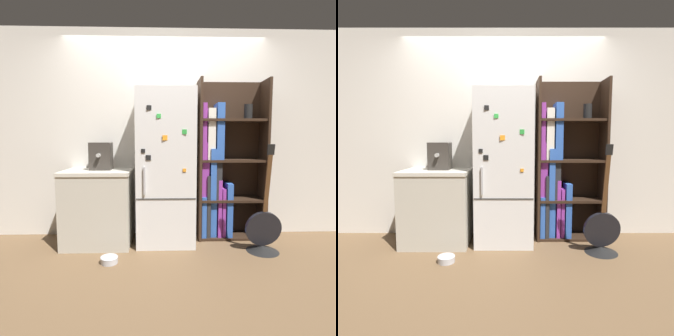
% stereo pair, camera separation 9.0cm
% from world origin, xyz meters
% --- Properties ---
extents(ground_plane, '(16.00, 16.00, 0.00)m').
position_xyz_m(ground_plane, '(0.00, 0.00, 0.00)').
color(ground_plane, brown).
extents(wall_back, '(8.00, 0.05, 2.60)m').
position_xyz_m(wall_back, '(0.00, 0.47, 1.30)').
color(wall_back, silver).
rests_on(wall_back, ground_plane).
extents(refrigerator, '(0.66, 0.59, 1.80)m').
position_xyz_m(refrigerator, '(-0.00, 0.17, 0.90)').
color(refrigerator, silver).
rests_on(refrigerator, ground_plane).
extents(bookshelf, '(0.83, 0.33, 1.95)m').
position_xyz_m(bookshelf, '(0.70, 0.32, 0.85)').
color(bookshelf, black).
rests_on(bookshelf, ground_plane).
extents(kitchen_counter, '(0.78, 0.63, 0.88)m').
position_xyz_m(kitchen_counter, '(-0.79, 0.15, 0.44)').
color(kitchen_counter, '#BCB7A8').
rests_on(kitchen_counter, ground_plane).
extents(espresso_machine, '(0.24, 0.28, 0.32)m').
position_xyz_m(espresso_machine, '(-0.76, 0.20, 1.04)').
color(espresso_machine, '#38332D').
rests_on(espresso_machine, kitchen_counter).
extents(guitar, '(0.39, 0.35, 1.18)m').
position_xyz_m(guitar, '(1.07, -0.16, 0.17)').
color(guitar, black).
rests_on(guitar, ground_plane).
extents(pet_bowl, '(0.18, 0.18, 0.06)m').
position_xyz_m(pet_bowl, '(-0.58, -0.39, 0.04)').
color(pet_bowl, '#B7B7BC').
rests_on(pet_bowl, ground_plane).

